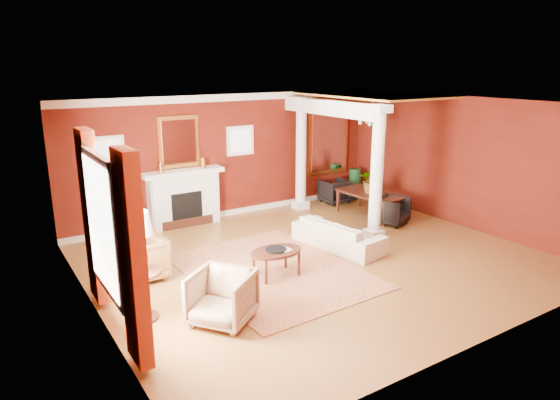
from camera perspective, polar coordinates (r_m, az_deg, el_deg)
ground at (r=9.52m, az=4.30°, el=-6.81°), size 8.00×8.00×0.00m
room_shell at (r=8.95m, az=4.56°, el=5.24°), size 8.04×7.04×2.92m
fireplace at (r=11.48m, az=-10.92°, el=0.25°), size 1.85×0.42×1.29m
overmantel_mirror at (r=11.35m, az=-11.50°, el=6.53°), size 0.95×0.07×1.15m
flank_window_left at (r=10.92m, az=-19.10°, el=5.12°), size 0.70×0.07×0.70m
flank_window_right at (r=12.01m, az=-4.56°, el=6.78°), size 0.70×0.07×0.70m
left_window at (r=6.93m, az=-18.98°, el=-3.71°), size 0.21×2.55×2.60m
column_front at (r=10.38m, az=11.01°, el=3.08°), size 0.36×0.36×2.80m
column_back at (r=12.43m, az=2.42°, el=5.37°), size 0.36×0.36×2.80m
header_beam at (r=11.40m, az=5.71°, el=10.45°), size 0.30×3.20×0.32m
amber_ceiling at (r=12.02m, az=10.61°, el=11.71°), size 2.30×3.40×0.04m
dining_mirror at (r=13.48m, az=5.53°, el=6.63°), size 1.30×0.07×1.70m
chandelier at (r=12.14m, az=10.47°, el=8.80°), size 0.60×0.62×0.75m
crown_trim at (r=11.78m, az=-5.75°, el=11.58°), size 8.00×0.08×0.16m
base_trim at (r=12.28m, az=-5.41°, el=-1.38°), size 8.00×0.08×0.12m
rug at (r=9.00m, az=-0.89°, el=-8.07°), size 2.83×3.70×0.01m
sofa at (r=10.04m, az=6.72°, el=-3.37°), size 0.88×2.01×0.76m
armchair_leopard at (r=8.86m, az=-15.75°, el=-6.21°), size 0.77×0.82×0.83m
armchair_stripe at (r=7.23m, az=-6.67°, el=-10.75°), size 1.10×1.11×0.84m
coffee_table at (r=8.63m, az=-0.43°, el=-6.06°), size 0.95×0.95×0.48m
coffee_book at (r=8.55m, az=0.10°, el=-5.09°), size 0.17×0.02×0.24m
side_table at (r=7.27m, az=-16.07°, el=-5.23°), size 0.65×0.65×1.62m
dining_table at (r=12.23m, az=10.49°, el=0.33°), size 0.70×1.70×0.93m
dining_chair_near at (r=11.72m, az=12.65°, el=-1.04°), size 0.86×0.84×0.70m
dining_chair_far at (r=13.26m, az=6.26°, el=1.14°), size 0.68×0.64×0.69m
green_urn at (r=13.75m, az=8.53°, el=1.51°), size 0.35×0.35×0.84m
potted_plant at (r=12.00m, az=10.46°, el=3.55°), size 0.70×0.75×0.51m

